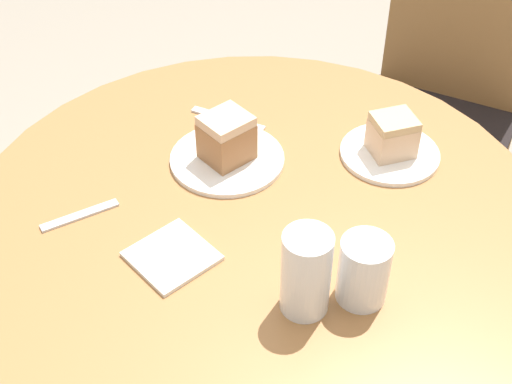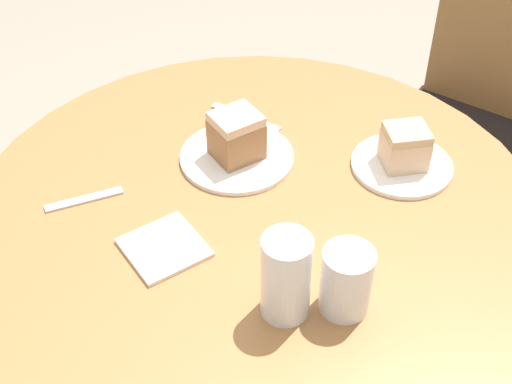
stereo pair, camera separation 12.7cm
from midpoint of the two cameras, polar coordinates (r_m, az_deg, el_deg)
The scene contains 11 objects.
table at distance 1.45m, azimuth -2.54°, elevation -7.40°, with size 1.08×1.08×0.77m.
chair at distance 2.14m, azimuth 12.41°, elevation 6.11°, with size 0.53×0.55×0.87m.
plate_near at distance 1.41m, azimuth -4.92°, elevation 2.54°, with size 0.23×0.23×0.01m.
plate_far at distance 1.43m, azimuth 8.15°, elevation 2.97°, with size 0.20×0.20×0.01m.
cake_slice_near at distance 1.37m, azimuth -5.04°, elevation 4.25°, with size 0.10×0.10×0.10m.
cake_slice_far at distance 1.40m, azimuth 8.33°, elevation 4.42°, with size 0.11×0.11×0.08m.
glass_lemonade at distance 1.12m, azimuth 5.37°, elevation -6.62°, with size 0.08×0.08×0.12m.
glass_water at distance 1.09m, azimuth 0.66°, elevation -6.88°, with size 0.08×0.08×0.15m.
napkin_stack at distance 1.23m, azimuth -9.72°, elevation -5.22°, with size 0.15×0.15×0.01m.
fork at distance 1.52m, azimuth -4.68°, elevation 5.75°, with size 0.17×0.05×0.00m.
spoon at distance 1.34m, azimuth -16.59°, elevation -1.93°, with size 0.07×0.14×0.00m.
Camera 1 is at (0.59, -0.75, 1.66)m, focal length 50.00 mm.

